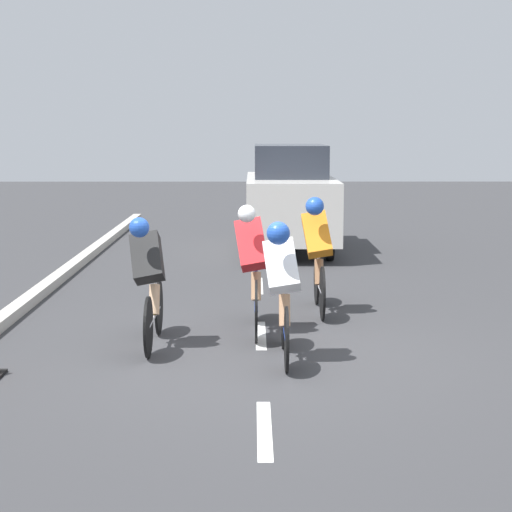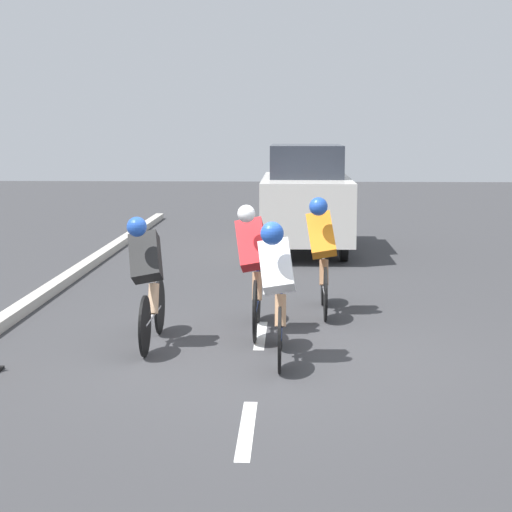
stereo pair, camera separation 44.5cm
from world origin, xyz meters
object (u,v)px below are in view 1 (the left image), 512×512
(cyclist_white, at_px, (282,286))
(cyclist_red, at_px, (253,267))
(cyclist_orange, at_px, (318,251))
(support_car, at_px, (290,198))
(cyclist_black, at_px, (149,278))

(cyclist_white, xyz_separation_m, cyclist_red, (0.30, -1.27, -0.00))
(cyclist_red, distance_m, cyclist_orange, 1.38)
(cyclist_red, bearing_deg, cyclist_white, 103.44)
(cyclist_white, height_order, support_car, support_car)
(cyclist_orange, xyz_separation_m, cyclist_black, (2.00, 1.77, -0.05))
(cyclist_white, distance_m, cyclist_red, 1.31)
(cyclist_red, bearing_deg, cyclist_black, 30.36)
(cyclist_red, distance_m, support_car, 6.97)
(cyclist_black, xyz_separation_m, support_car, (-1.89, -7.60, 0.27))
(cyclist_red, relative_size, support_car, 0.43)
(support_car, bearing_deg, cyclist_orange, 91.13)
(cyclist_white, bearing_deg, cyclist_black, -22.24)
(cyclist_white, relative_size, cyclist_black, 0.95)
(cyclist_white, xyz_separation_m, cyclist_black, (1.46, -0.60, -0.02))
(cyclist_orange, xyz_separation_m, support_car, (0.11, -5.83, 0.23))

